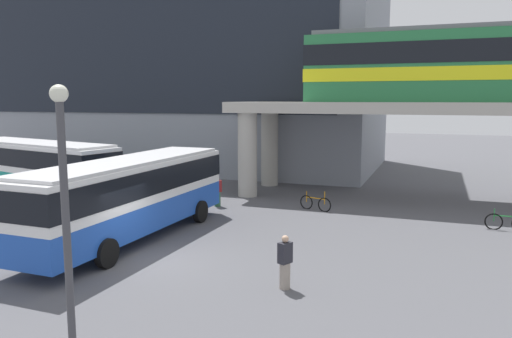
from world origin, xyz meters
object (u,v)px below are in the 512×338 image
(station_building, at_px, (191,65))
(bicycle_green, at_px, (507,222))
(bus_secondary, at_px, (37,164))
(pedestrian_at_kerb, at_px, (217,193))
(pedestrian_walking_across, at_px, (285,264))
(train, at_px, (492,63))
(bicycle_orange, at_px, (315,203))
(bus_main, at_px, (130,191))

(station_building, distance_m, bicycle_green, 29.10)
(bus_secondary, xyz_separation_m, pedestrian_at_kerb, (10.20, 1.70, -1.26))
(bus_secondary, xyz_separation_m, pedestrian_walking_across, (16.81, -7.96, -1.23))
(train, bearing_deg, pedestrian_at_kerb, -158.64)
(bicycle_orange, relative_size, pedestrian_at_kerb, 1.10)
(bus_main, height_order, pedestrian_walking_across, bus_main)
(train, relative_size, pedestrian_at_kerb, 12.13)
(bus_secondary, distance_m, bicycle_orange, 15.51)
(bus_secondary, bearing_deg, station_building, 87.85)
(station_building, height_order, bus_secondary, station_building)
(station_building, bearing_deg, pedestrian_at_kerb, -58.40)
(bicycle_green, height_order, pedestrian_at_kerb, pedestrian_at_kerb)
(station_building, bearing_deg, bicycle_orange, -45.21)
(station_building, relative_size, bicycle_orange, 18.23)
(pedestrian_at_kerb, bearing_deg, station_building, 121.60)
(train, xyz_separation_m, bicycle_orange, (-8.03, -4.25, -7.00))
(train, distance_m, pedestrian_at_kerb, 15.49)
(bicycle_orange, xyz_separation_m, pedestrian_walking_across, (1.59, -10.52, 0.40))
(bicycle_green, relative_size, pedestrian_walking_across, 1.11)
(train, xyz_separation_m, pedestrian_walking_across, (-6.44, -14.76, -6.60))
(bus_secondary, bearing_deg, bicycle_orange, 9.52)
(bus_secondary, distance_m, pedestrian_at_kerb, 10.42)
(station_building, relative_size, bus_secondary, 2.78)
(bus_main, distance_m, bus_secondary, 10.86)
(train, distance_m, bicycle_orange, 11.46)
(station_building, xyz_separation_m, bicycle_green, (23.15, -15.68, -8.06))
(pedestrian_at_kerb, bearing_deg, bicycle_green, -0.66)
(train, height_order, bicycle_orange, train)
(bus_secondary, height_order, pedestrian_walking_across, bus_secondary)
(bicycle_orange, height_order, pedestrian_at_kerb, pedestrian_at_kerb)
(train, height_order, bus_secondary, train)
(station_building, relative_size, train, 1.66)
(bicycle_orange, bearing_deg, pedestrian_walking_across, -81.41)
(bus_secondary, bearing_deg, pedestrian_walking_across, -25.36)
(train, height_order, pedestrian_walking_across, train)
(train, distance_m, bus_secondary, 24.80)
(bicycle_orange, xyz_separation_m, bicycle_green, (8.58, -1.01, 0.00))
(station_building, bearing_deg, bus_main, -68.28)
(pedestrian_walking_across, bearing_deg, station_building, 122.68)
(bus_main, xyz_separation_m, pedestrian_walking_across, (7.25, -2.82, -1.23))
(train, bearing_deg, station_building, 155.22)
(bicycle_green, bearing_deg, bus_secondary, -176.29)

